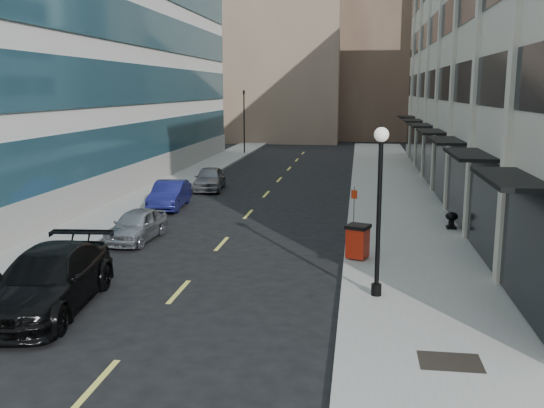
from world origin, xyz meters
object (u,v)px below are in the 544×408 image
(trash_bin, at_px, (358,240))
(sign_post, at_px, (354,205))
(car_black_pickup, at_px, (48,280))
(car_silver_sedan, at_px, (137,225))
(traffic_signal, at_px, (244,94))
(urn_planter, at_px, (452,218))
(car_blue_sedan, at_px, (170,195))
(car_grey_sedan, at_px, (209,179))
(lamppost, at_px, (379,196))

(trash_bin, distance_m, sign_post, 3.00)
(car_black_pickup, xyz_separation_m, car_silver_sedan, (-0.39, 8.00, -0.20))
(traffic_signal, height_order, urn_planter, traffic_signal)
(car_blue_sedan, height_order, sign_post, sign_post)
(traffic_signal, bearing_deg, urn_planter, -63.73)
(traffic_signal, distance_m, urn_planter, 34.40)
(car_silver_sedan, xyz_separation_m, car_blue_sedan, (-0.80, 7.00, 0.05))
(car_silver_sedan, height_order, trash_bin, trash_bin)
(trash_bin, bearing_deg, sign_post, 114.37)
(car_blue_sedan, bearing_deg, car_grey_sedan, 79.24)
(traffic_signal, distance_m, car_silver_sedan, 34.43)
(lamppost, distance_m, urn_planter, 10.32)
(car_grey_sedan, bearing_deg, car_silver_sedan, -95.47)
(car_silver_sedan, height_order, sign_post, sign_post)
(trash_bin, bearing_deg, urn_planter, 73.79)
(sign_post, bearing_deg, car_blue_sedan, 172.96)
(car_silver_sedan, relative_size, urn_planter, 5.19)
(car_grey_sedan, height_order, sign_post, sign_post)
(lamppost, xyz_separation_m, urn_planter, (3.50, 9.37, -2.54))
(traffic_signal, bearing_deg, trash_bin, -73.00)
(car_black_pickup, bearing_deg, car_grey_sedan, 85.96)
(urn_planter, bearing_deg, car_silver_sedan, -165.11)
(traffic_signal, distance_m, car_black_pickup, 42.34)
(sign_post, bearing_deg, car_grey_sedan, 151.69)
(car_silver_sedan, bearing_deg, car_black_pickup, -84.33)
(car_grey_sedan, bearing_deg, lamppost, -68.66)
(car_black_pickup, bearing_deg, lamppost, 7.46)
(car_blue_sedan, height_order, urn_planter, car_blue_sedan)
(sign_post, bearing_deg, car_silver_sedan, -148.89)
(car_silver_sedan, relative_size, lamppost, 0.76)
(car_black_pickup, distance_m, sign_post, 12.39)
(traffic_signal, relative_size, sign_post, 3.21)
(car_black_pickup, height_order, car_blue_sedan, car_black_pickup)
(car_blue_sedan, distance_m, lamppost, 16.76)
(traffic_signal, bearing_deg, car_blue_sedan, -87.65)
(car_black_pickup, bearing_deg, traffic_signal, 87.65)
(trash_bin, bearing_deg, car_silver_sedan, -171.11)
(lamppost, relative_size, sign_post, 2.35)
(car_blue_sedan, height_order, lamppost, lamppost)
(car_grey_sedan, distance_m, lamppost, 21.40)
(traffic_signal, bearing_deg, car_black_pickup, -86.87)
(car_black_pickup, relative_size, car_blue_sedan, 1.37)
(car_blue_sedan, relative_size, lamppost, 0.85)
(car_grey_sedan, bearing_deg, car_blue_sedan, -102.39)
(lamppost, bearing_deg, trash_bin, 98.29)
(car_black_pickup, bearing_deg, car_blue_sedan, 89.06)
(traffic_signal, distance_m, trash_bin, 37.87)
(car_black_pickup, xyz_separation_m, car_grey_sedan, (-0.53, 21.00, -0.14))
(car_black_pickup, height_order, car_silver_sedan, car_black_pickup)
(car_silver_sedan, bearing_deg, lamppost, -28.46)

